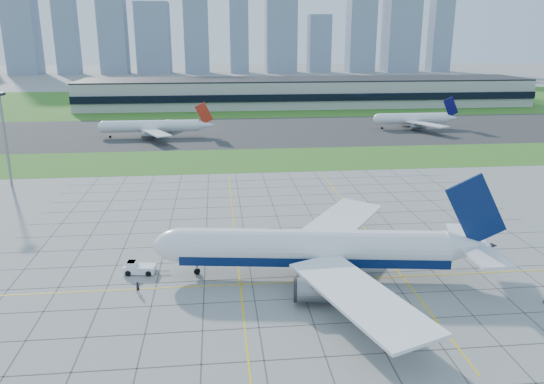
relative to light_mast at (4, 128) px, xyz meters
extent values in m
plane|color=gray|center=(70.00, -65.00, -16.18)|extent=(1400.00, 1400.00, 0.00)
cube|color=#3D7220|center=(70.00, 25.00, -16.16)|extent=(700.00, 35.00, 0.04)
cube|color=#383838|center=(70.00, 80.00, -16.15)|extent=(700.00, 75.00, 0.04)
cube|color=#3D7220|center=(70.00, 190.00, -16.16)|extent=(700.00, 145.00, 0.04)
cube|color=#474744|center=(22.00, -55.00, -16.17)|extent=(0.18, 130.00, 0.02)
cube|color=#474744|center=(30.00, -55.00, -16.17)|extent=(0.18, 130.00, 0.02)
cube|color=#474744|center=(38.00, -55.00, -16.17)|extent=(0.18, 130.00, 0.02)
cube|color=#474744|center=(46.00, -55.00, -16.17)|extent=(0.18, 130.00, 0.02)
cube|color=#474744|center=(54.00, -55.00, -16.17)|extent=(0.18, 130.00, 0.02)
cube|color=#474744|center=(62.00, -55.00, -16.17)|extent=(0.18, 130.00, 0.02)
cube|color=#474744|center=(70.00, -55.00, -16.17)|extent=(0.18, 130.00, 0.02)
cube|color=#474744|center=(78.00, -55.00, -16.17)|extent=(0.18, 130.00, 0.02)
cube|color=#474744|center=(86.00, -55.00, -16.17)|extent=(0.18, 130.00, 0.02)
cube|color=#474744|center=(94.00, -55.00, -16.17)|extent=(0.18, 130.00, 0.02)
cube|color=#474744|center=(102.00, -55.00, -16.17)|extent=(0.18, 130.00, 0.02)
cube|color=#474744|center=(110.00, -55.00, -16.17)|extent=(0.18, 130.00, 0.02)
cube|color=#474744|center=(118.00, -55.00, -16.17)|extent=(0.18, 130.00, 0.02)
cube|color=#474744|center=(70.00, -89.00, -16.17)|extent=(110.00, 0.18, 0.02)
cube|color=#474744|center=(70.00, -81.00, -16.17)|extent=(110.00, 0.18, 0.02)
cube|color=#474744|center=(70.00, -73.00, -16.17)|extent=(110.00, 0.18, 0.02)
cube|color=#474744|center=(70.00, -65.00, -16.17)|extent=(110.00, 0.18, 0.02)
cube|color=#474744|center=(70.00, -57.00, -16.17)|extent=(110.00, 0.18, 0.02)
cube|color=#474744|center=(70.00, -49.00, -16.17)|extent=(110.00, 0.18, 0.02)
cube|color=#474744|center=(70.00, -41.00, -16.17)|extent=(110.00, 0.18, 0.02)
cube|color=#474744|center=(70.00, -33.00, -16.17)|extent=(110.00, 0.18, 0.02)
cube|color=#474744|center=(70.00, -25.00, -16.17)|extent=(110.00, 0.18, 0.02)
cube|color=#474744|center=(70.00, -17.00, -16.17)|extent=(110.00, 0.18, 0.02)
cube|color=#474744|center=(70.00, -9.00, -16.17)|extent=(110.00, 0.18, 0.02)
cube|color=#474744|center=(70.00, -1.00, -16.17)|extent=(110.00, 0.18, 0.02)
cube|color=yellow|center=(70.00, -67.00, -16.16)|extent=(120.00, 0.25, 0.03)
cube|color=yellow|center=(60.00, -45.00, -16.16)|extent=(0.25, 100.00, 0.03)
cube|color=yellow|center=(88.00, -45.00, -16.16)|extent=(0.25, 100.00, 0.03)
cube|color=#B7B7B2|center=(110.00, 165.00, -8.68)|extent=(260.00, 42.00, 15.00)
cube|color=black|center=(110.00, 143.50, -9.18)|extent=(260.00, 1.00, 4.00)
cube|color=black|center=(110.00, 165.00, -0.78)|extent=(260.00, 42.00, 0.80)
cylinder|color=gray|center=(0.00, 0.00, -3.68)|extent=(0.70, 0.70, 25.00)
cube|color=#7F8EA6|center=(-143.00, 455.00, 54.82)|extent=(31.00, 27.90, 142.00)
cube|color=#7F8EA6|center=(-98.00, 455.00, 31.32)|extent=(22.00, 19.80, 95.00)
cube|color=#7F8EA6|center=(-8.00, 455.00, 20.82)|extent=(35.00, 31.50, 74.00)
cube|color=#7F8EA6|center=(38.00, 455.00, 42.82)|extent=(26.00, 23.40, 118.00)
cube|color=#7F8EA6|center=(84.00, 455.00, 27.82)|extent=(20.00, 18.00, 88.00)
cube|color=#7F8EA6|center=(130.00, 455.00, 58.82)|extent=(33.00, 29.70, 150.00)
cube|color=#7F8EA6|center=(173.00, 455.00, 14.82)|extent=(24.00, 21.60, 62.00)
cube|color=#7F8EA6|center=(220.00, 455.00, 47.82)|extent=(29.00, 26.10, 128.00)
cube|color=#7F8EA6|center=(266.00, 455.00, 23.82)|extent=(36.00, 32.40, 80.00)
cube|color=#7F8EA6|center=(312.00, 455.00, 36.32)|extent=(22.00, 19.80, 105.00)
cylinder|color=white|center=(72.67, -65.11, -10.67)|extent=(45.62, 12.13, 5.90)
cube|color=#071947|center=(72.67, -65.11, -12.54)|extent=(45.57, 11.74, 1.57)
ellipsoid|color=white|center=(50.27, -61.97, -10.67)|extent=(10.17, 7.16, 5.90)
cube|color=black|center=(48.13, -61.67, -10.18)|extent=(2.58, 3.42, 0.59)
cone|color=white|center=(98.48, -68.73, -10.38)|extent=(8.57, 6.65, 5.61)
cube|color=#071947|center=(98.97, -68.80, -3.79)|extent=(10.69, 1.98, 12.55)
cube|color=white|center=(80.70, -50.35, -11.66)|extent=(22.75, 27.79, 0.95)
cube|color=white|center=(76.33, -81.52, -11.66)|extent=(16.95, 28.93, 0.95)
cylinder|color=slate|center=(74.11, -54.89, -13.62)|extent=(6.85, 4.59, 3.74)
cylinder|color=slate|center=(71.24, -75.34, -13.62)|extent=(6.85, 4.59, 3.74)
cylinder|color=gray|center=(52.70, -62.31, -14.90)|extent=(0.40, 0.40, 2.56)
cylinder|color=black|center=(52.70, -62.31, -15.64)|extent=(1.14, 0.64, 1.08)
cylinder|color=black|center=(77.98, -62.68, -15.54)|extent=(1.43, 1.35, 1.28)
cylinder|color=black|center=(77.10, -68.91, -15.54)|extent=(1.43, 1.35, 1.28)
cube|color=white|center=(42.76, -60.78, -15.38)|extent=(5.67, 3.23, 1.25)
cube|color=white|center=(41.34, -60.58, -14.48)|extent=(1.87, 2.17, 0.98)
cube|color=black|center=(41.34, -60.58, -14.30)|extent=(1.67, 1.97, 0.63)
cube|color=gray|center=(46.57, -61.31, -15.64)|extent=(2.68, 0.53, 0.16)
cylinder|color=black|center=(41.15, -59.38, -15.69)|extent=(1.04, 0.58, 0.98)
cylinder|color=black|center=(40.83, -61.68, -15.69)|extent=(1.04, 0.58, 0.98)
cylinder|color=black|center=(44.69, -59.88, -15.69)|extent=(1.04, 0.58, 0.98)
cylinder|color=black|center=(44.37, -62.18, -15.69)|extent=(1.04, 0.58, 0.98)
imported|color=black|center=(43.43, -68.33, -15.23)|extent=(0.83, 0.80, 1.91)
cylinder|color=white|center=(30.55, 71.06, -11.68)|extent=(38.29, 4.80, 4.80)
cube|color=red|center=(51.82, 71.06, -6.68)|extent=(7.46, 0.40, 9.15)
cube|color=white|center=(33.21, 82.06, -12.48)|extent=(13.89, 20.66, 0.40)
cube|color=white|center=(33.21, 60.06, -12.48)|extent=(13.89, 20.66, 0.40)
cylinder|color=black|center=(33.74, 73.26, -15.68)|extent=(1.00, 1.00, 1.00)
cylinder|color=black|center=(33.74, 68.86, -15.68)|extent=(1.00, 1.00, 1.00)
cylinder|color=white|center=(143.80, 79.91, -11.68)|extent=(30.97, 4.80, 4.80)
cube|color=#090748|center=(161.01, 79.91, -6.68)|extent=(7.46, 0.40, 9.15)
cube|color=white|center=(145.95, 90.91, -12.48)|extent=(13.89, 20.66, 0.40)
cube|color=white|center=(145.95, 68.91, -12.48)|extent=(13.89, 20.66, 0.40)
cylinder|color=black|center=(146.38, 82.11, -15.68)|extent=(1.00, 1.00, 1.00)
cylinder|color=black|center=(146.38, 77.71, -15.68)|extent=(1.00, 1.00, 1.00)
camera|label=1|loc=(56.85, -147.69, 23.83)|focal=35.00mm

